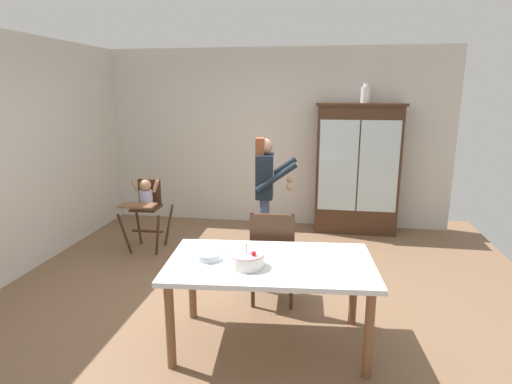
{
  "coord_description": "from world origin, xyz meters",
  "views": [
    {
      "loc": [
        0.77,
        -3.9,
        2.07
      ],
      "look_at": [
        0.03,
        0.7,
        0.95
      ],
      "focal_mm": 29.68,
      "sensor_mm": 36.0,
      "label": 1
    }
  ],
  "objects_px": {
    "adult_person": "(265,185)",
    "birthday_cake": "(247,260)",
    "china_cabinet": "(357,169)",
    "dining_table": "(270,271)",
    "high_chair_with_toddler": "(146,202)",
    "serving_bowl": "(209,257)",
    "ceramic_vase": "(365,94)",
    "dining_chair_far_side": "(273,251)"
  },
  "relations": [
    {
      "from": "dining_table",
      "to": "birthday_cake",
      "type": "relative_size",
      "value": 6.14
    },
    {
      "from": "adult_person",
      "to": "dining_chair_far_side",
      "type": "distance_m",
      "value": 1.19
    },
    {
      "from": "adult_person",
      "to": "dining_chair_far_side",
      "type": "height_order",
      "value": "adult_person"
    },
    {
      "from": "ceramic_vase",
      "to": "serving_bowl",
      "type": "height_order",
      "value": "ceramic_vase"
    },
    {
      "from": "dining_table",
      "to": "dining_chair_far_side",
      "type": "height_order",
      "value": "dining_chair_far_side"
    },
    {
      "from": "china_cabinet",
      "to": "adult_person",
      "type": "distance_m",
      "value": 1.79
    },
    {
      "from": "adult_person",
      "to": "birthday_cake",
      "type": "height_order",
      "value": "adult_person"
    },
    {
      "from": "dining_table",
      "to": "serving_bowl",
      "type": "relative_size",
      "value": 9.55
    },
    {
      "from": "china_cabinet",
      "to": "adult_person",
      "type": "xyz_separation_m",
      "value": [
        -1.17,
        -1.36,
        0.01
      ]
    },
    {
      "from": "serving_bowl",
      "to": "dining_chair_far_side",
      "type": "bearing_deg",
      "value": 59.44
    },
    {
      "from": "dining_table",
      "to": "dining_chair_far_side",
      "type": "bearing_deg",
      "value": 95.22
    },
    {
      "from": "high_chair_with_toddler",
      "to": "serving_bowl",
      "type": "bearing_deg",
      "value": -56.47
    },
    {
      "from": "ceramic_vase",
      "to": "dining_chair_far_side",
      "type": "relative_size",
      "value": 0.28
    },
    {
      "from": "ceramic_vase",
      "to": "serving_bowl",
      "type": "bearing_deg",
      "value": -114.17
    },
    {
      "from": "dining_chair_far_side",
      "to": "serving_bowl",
      "type": "bearing_deg",
      "value": 56.72
    },
    {
      "from": "dining_table",
      "to": "dining_chair_far_side",
      "type": "relative_size",
      "value": 1.79
    },
    {
      "from": "high_chair_with_toddler",
      "to": "dining_table",
      "type": "relative_size",
      "value": 0.55
    },
    {
      "from": "high_chair_with_toddler",
      "to": "birthday_cake",
      "type": "height_order",
      "value": "high_chair_with_toddler"
    },
    {
      "from": "high_chair_with_toddler",
      "to": "adult_person",
      "type": "relative_size",
      "value": 0.62
    },
    {
      "from": "dining_table",
      "to": "high_chair_with_toddler",
      "type": "bearing_deg",
      "value": 134.77
    },
    {
      "from": "dining_chair_far_side",
      "to": "adult_person",
      "type": "bearing_deg",
      "value": -80.88
    },
    {
      "from": "high_chair_with_toddler",
      "to": "birthday_cake",
      "type": "relative_size",
      "value": 3.39
    },
    {
      "from": "adult_person",
      "to": "birthday_cake",
      "type": "relative_size",
      "value": 5.47
    },
    {
      "from": "birthday_cake",
      "to": "serving_bowl",
      "type": "relative_size",
      "value": 1.56
    },
    {
      "from": "china_cabinet",
      "to": "serving_bowl",
      "type": "bearing_deg",
      "value": -113.3
    },
    {
      "from": "dining_table",
      "to": "serving_bowl",
      "type": "bearing_deg",
      "value": -173.87
    },
    {
      "from": "dining_table",
      "to": "birthday_cake",
      "type": "distance_m",
      "value": 0.26
    },
    {
      "from": "adult_person",
      "to": "serving_bowl",
      "type": "distance_m",
      "value": 1.84
    },
    {
      "from": "ceramic_vase",
      "to": "adult_person",
      "type": "bearing_deg",
      "value": -131.95
    },
    {
      "from": "high_chair_with_toddler",
      "to": "dining_chair_far_side",
      "type": "distance_m",
      "value": 2.2
    },
    {
      "from": "dining_table",
      "to": "serving_bowl",
      "type": "distance_m",
      "value": 0.51
    },
    {
      "from": "dining_chair_far_side",
      "to": "ceramic_vase",
      "type": "bearing_deg",
      "value": -114.85
    },
    {
      "from": "adult_person",
      "to": "dining_table",
      "type": "relative_size",
      "value": 0.89
    },
    {
      "from": "high_chair_with_toddler",
      "to": "serving_bowl",
      "type": "distance_m",
      "value": 2.4
    },
    {
      "from": "china_cabinet",
      "to": "birthday_cake",
      "type": "height_order",
      "value": "china_cabinet"
    },
    {
      "from": "adult_person",
      "to": "dining_table",
      "type": "xyz_separation_m",
      "value": [
        0.29,
        -1.76,
        -0.32
      ]
    },
    {
      "from": "ceramic_vase",
      "to": "dining_table",
      "type": "relative_size",
      "value": 0.16
    },
    {
      "from": "adult_person",
      "to": "serving_bowl",
      "type": "height_order",
      "value": "adult_person"
    },
    {
      "from": "birthday_cake",
      "to": "adult_person",
      "type": "bearing_deg",
      "value": 93.64
    },
    {
      "from": "china_cabinet",
      "to": "high_chair_with_toddler",
      "type": "distance_m",
      "value": 3.03
    },
    {
      "from": "china_cabinet",
      "to": "birthday_cake",
      "type": "relative_size",
      "value": 6.79
    },
    {
      "from": "birthday_cake",
      "to": "serving_bowl",
      "type": "bearing_deg",
      "value": 165.94
    }
  ]
}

